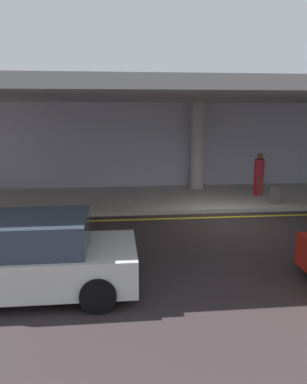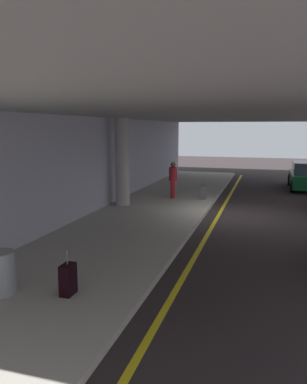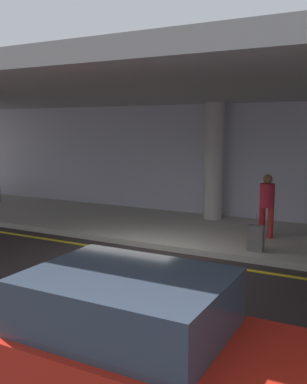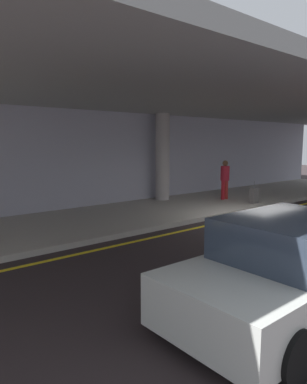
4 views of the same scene
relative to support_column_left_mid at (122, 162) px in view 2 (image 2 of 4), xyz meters
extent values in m
plane|color=#2D2526|center=(0.00, -4.61, -1.97)|extent=(60.00, 60.00, 0.00)
cube|color=#ACA79C|center=(0.00, -1.51, -1.90)|extent=(26.00, 4.20, 0.15)
cube|color=yellow|center=(0.00, -4.09, -1.97)|extent=(26.00, 0.14, 0.01)
cylinder|color=#ADA5A2|center=(0.00, 0.00, 0.00)|extent=(0.60, 0.60, 3.65)
cube|color=gray|center=(0.00, -2.01, 1.97)|extent=(28.00, 13.20, 0.30)
cube|color=#ADACBC|center=(0.00, 0.74, -0.07)|extent=(26.00, 0.30, 3.80)
cylinder|color=black|center=(9.07, -7.18, -1.65)|extent=(0.64, 0.22, 0.64)
cylinder|color=black|center=(6.37, -7.18, -1.65)|extent=(0.64, 0.22, 0.64)
cylinder|color=maroon|center=(2.00, -1.68, -1.42)|extent=(0.16, 0.16, 0.82)
cylinder|color=maroon|center=(2.22, -1.68, -1.42)|extent=(0.16, 0.16, 0.82)
cylinder|color=#A31A29|center=(2.11, -1.68, -0.69)|extent=(0.38, 0.38, 0.62)
sphere|color=brown|center=(2.11, -1.68, -0.26)|extent=(0.24, 0.24, 0.24)
cube|color=#605C5A|center=(2.21, -3.09, -1.51)|extent=(0.36, 0.22, 0.62)
cylinder|color=slate|center=(2.21, -3.09, -1.06)|extent=(0.02, 0.02, 0.28)
cube|color=black|center=(-8.54, -2.19, -1.51)|extent=(0.36, 0.22, 0.62)
cylinder|color=slate|center=(-8.54, -2.19, -1.06)|extent=(0.02, 0.02, 0.28)
cylinder|color=gray|center=(-8.87, -0.89, -1.40)|extent=(0.56, 0.56, 0.85)
camera|label=1|loc=(-3.46, -15.48, 1.43)|focal=34.42mm
camera|label=2|loc=(-14.77, -5.81, 1.43)|focal=35.39mm
camera|label=3|loc=(4.80, -13.04, 1.04)|focal=41.02mm
camera|label=4|loc=(-9.90, -11.33, 0.61)|focal=32.97mm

